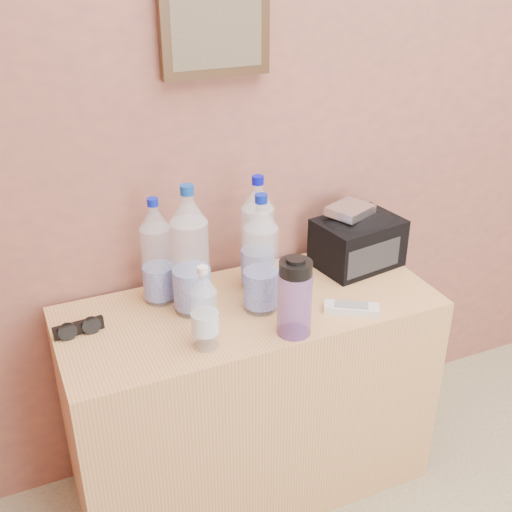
% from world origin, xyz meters
% --- Properties ---
extents(picture_frame, '(0.30, 0.03, 0.25)m').
position_xyz_m(picture_frame, '(-0.49, 1.98, 1.40)').
color(picture_frame, '#382311').
rests_on(picture_frame, room_shell).
extents(dresser, '(1.08, 0.45, 0.68)m').
position_xyz_m(dresser, '(-0.49, 1.75, 0.34)').
color(dresser, tan).
rests_on(dresser, ground).
extents(pet_large_a, '(0.10, 0.10, 0.37)m').
position_xyz_m(pet_large_a, '(-0.64, 1.80, 0.84)').
color(pet_large_a, silver).
rests_on(pet_large_a, dresser).
extents(pet_large_b, '(0.09, 0.09, 0.32)m').
position_xyz_m(pet_large_b, '(-0.71, 1.89, 0.82)').
color(pet_large_b, silver).
rests_on(pet_large_b, dresser).
extents(pet_large_c, '(0.09, 0.09, 0.35)m').
position_xyz_m(pet_large_c, '(-0.42, 1.85, 0.83)').
color(pet_large_c, silver).
rests_on(pet_large_c, dresser).
extents(pet_large_d, '(0.09, 0.09, 0.35)m').
position_xyz_m(pet_large_d, '(-0.46, 1.73, 0.83)').
color(pet_large_d, silver).
rests_on(pet_large_d, dresser).
extents(pet_small, '(0.07, 0.07, 0.23)m').
position_xyz_m(pet_small, '(-0.67, 1.62, 0.78)').
color(pet_small, white).
rests_on(pet_small, dresser).
extents(nalgene_bottle, '(0.09, 0.09, 0.22)m').
position_xyz_m(nalgene_bottle, '(-0.43, 1.58, 0.79)').
color(nalgene_bottle, '#7148AE').
rests_on(nalgene_bottle, dresser).
extents(sunglasses, '(0.14, 0.06, 0.03)m').
position_xyz_m(sunglasses, '(-0.96, 1.81, 0.69)').
color(sunglasses, black).
rests_on(sunglasses, dresser).
extents(ac_remote, '(0.16, 0.12, 0.02)m').
position_xyz_m(ac_remote, '(-0.24, 1.61, 0.69)').
color(ac_remote, white).
rests_on(ac_remote, dresser).
extents(toiletry_bag, '(0.28, 0.22, 0.17)m').
position_xyz_m(toiletry_bag, '(-0.08, 1.85, 0.76)').
color(toiletry_bag, black).
rests_on(toiletry_bag, dresser).
extents(foil_packet, '(0.16, 0.15, 0.03)m').
position_xyz_m(foil_packet, '(-0.11, 1.86, 0.86)').
color(foil_packet, silver).
rests_on(foil_packet, toiletry_bag).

